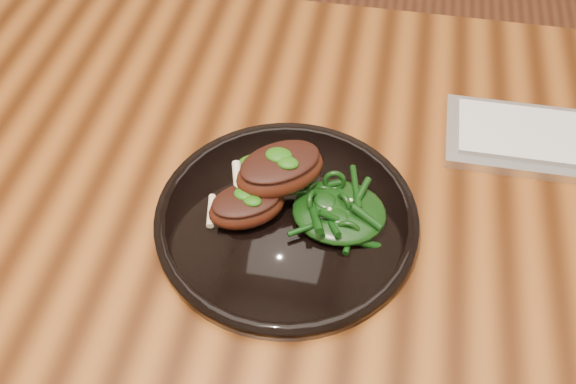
% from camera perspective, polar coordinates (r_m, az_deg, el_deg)
% --- Properties ---
extents(desk, '(1.60, 0.80, 0.75)m').
position_cam_1_polar(desk, '(0.87, 2.87, -3.12)').
color(desk, '#371806').
rests_on(desk, ground).
extents(plate, '(0.31, 0.31, 0.02)m').
position_cam_1_polar(plate, '(0.76, -0.14, -2.35)').
color(plate, black).
rests_on(plate, desk).
extents(lamb_chop_front, '(0.11, 0.10, 0.04)m').
position_cam_1_polar(lamb_chop_front, '(0.74, -3.74, -1.20)').
color(lamb_chop_front, '#3F170C').
rests_on(lamb_chop_front, plate).
extents(lamb_chop_back, '(0.13, 0.12, 0.05)m').
position_cam_1_polar(lamb_chop_back, '(0.74, -0.77, 2.02)').
color(lamb_chop_back, '#3F170C').
rests_on(lamb_chop_back, plate).
extents(herb_smear, '(0.07, 0.05, 0.00)m').
position_cam_1_polar(herb_smear, '(0.80, -2.01, 2.20)').
color(herb_smear, '#104207').
rests_on(herb_smear, plate).
extents(greens_heap, '(0.11, 0.10, 0.04)m').
position_cam_1_polar(greens_heap, '(0.74, 4.61, -1.44)').
color(greens_heap, black).
rests_on(greens_heap, plate).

